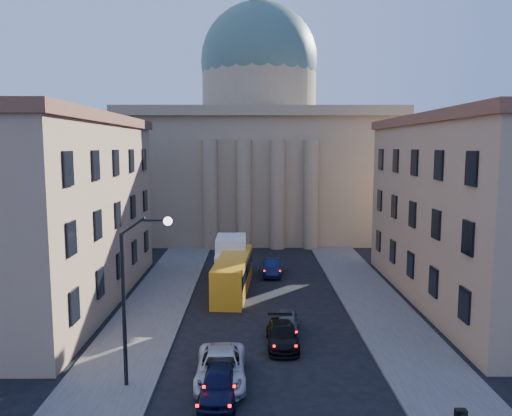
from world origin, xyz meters
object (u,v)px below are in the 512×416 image
Objects in this scene: car_left_near at (219,383)px; city_bus at (233,273)px; street_lamp at (134,287)px; box_truck at (231,260)px.

city_bus reaches higher than car_left_near.
box_truck is (3.96, 20.91, -3.49)m from street_lamp.
street_lamp is 1.27× the size of box_truck.
city_bus is 4.06m from box_truck.
car_left_near is at bearing -15.45° from street_lamp.
car_left_near is 0.65× the size of box_truck.
car_left_near is 22.11m from box_truck.
city_bus is at bearing 90.84° from car_left_near.
street_lamp is 6.33m from car_left_near.
car_left_near is 18.07m from city_bus.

